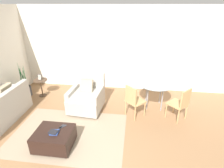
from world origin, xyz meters
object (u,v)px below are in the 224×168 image
(tv_remote_primary, at_px, (63,127))
(potted_plant, at_px, (25,88))
(dining_chair_near_left, at_px, (133,99))
(side_table, at_px, (41,85))
(ottoman, at_px, (54,138))
(picture_frame, at_px, (40,77))
(book_stack, at_px, (54,132))
(dining_chair_near_right, at_px, (181,102))
(tv_remote_secondary, at_px, (61,126))
(armchair, at_px, (87,97))
(dining_table, at_px, (155,86))

(tv_remote_primary, relative_size, potted_plant, 0.13)
(dining_chair_near_left, bearing_deg, side_table, 165.00)
(potted_plant, bearing_deg, dining_chair_near_left, -11.88)
(ottoman, height_order, tv_remote_primary, tv_remote_primary)
(dining_chair_near_left, bearing_deg, picture_frame, 165.00)
(book_stack, height_order, dining_chair_near_right, dining_chair_near_right)
(book_stack, height_order, dining_chair_near_left, dining_chair_near_left)
(tv_remote_primary, height_order, tv_remote_secondary, same)
(armchair, relative_size, dining_table, 0.95)
(tv_remote_primary, distance_m, tv_remote_secondary, 0.03)
(book_stack, relative_size, tv_remote_secondary, 1.21)
(book_stack, bearing_deg, tv_remote_secondary, 73.24)
(armchair, relative_size, potted_plant, 0.84)
(ottoman, bearing_deg, side_table, 122.86)
(ottoman, relative_size, dining_chair_near_left, 0.85)
(potted_plant, bearing_deg, tv_remote_secondary, -42.88)
(picture_frame, bearing_deg, armchair, -19.56)
(ottoman, xyz_separation_m, tv_remote_secondary, (0.11, 0.17, 0.18))
(ottoman, relative_size, tv_remote_primary, 5.03)
(potted_plant, distance_m, side_table, 0.57)
(tv_remote_primary, bearing_deg, dining_chair_near_left, 37.70)
(ottoman, bearing_deg, dining_chair_near_right, 24.98)
(tv_remote_secondary, bearing_deg, potted_plant, 137.12)
(book_stack, distance_m, side_table, 2.55)
(armchair, xyz_separation_m, tv_remote_primary, (-0.16, -1.33, 0.02))
(tv_remote_secondary, height_order, dining_chair_near_right, dining_chair_near_right)
(tv_remote_primary, height_order, dining_table, dining_table)
(ottoman, height_order, picture_frame, picture_frame)
(armchair, xyz_separation_m, dining_chair_near_right, (2.49, -0.20, 0.14))
(ottoman, xyz_separation_m, dining_table, (2.20, 1.89, 0.46))
(side_table, relative_size, dining_table, 0.54)
(side_table, bearing_deg, picture_frame, 90.00)
(tv_remote_secondary, distance_m, dining_chair_near_left, 1.88)
(dining_chair_near_right, bearing_deg, dining_table, 135.00)
(side_table, bearing_deg, ottoman, -57.14)
(dining_table, bearing_deg, dining_chair_near_left, -135.00)
(tv_remote_secondary, relative_size, dining_chair_near_right, 0.18)
(ottoman, xyz_separation_m, potted_plant, (-1.90, 2.04, 0.04))
(picture_frame, bearing_deg, dining_table, -3.22)
(ottoman, bearing_deg, dining_table, 40.74)
(armchair, xyz_separation_m, dining_chair_near_left, (1.30, -0.20, 0.14))
(potted_plant, height_order, side_table, potted_plant)
(side_table, distance_m, dining_chair_near_left, 3.06)
(dining_chair_near_right, bearing_deg, side_table, 169.17)
(tv_remote_primary, bearing_deg, book_stack, -114.43)
(ottoman, height_order, side_table, side_table)
(side_table, xyz_separation_m, picture_frame, (0.00, 0.00, 0.26))
(dining_table, relative_size, dining_chair_near_right, 1.15)
(tv_remote_primary, relative_size, dining_table, 0.15)
(dining_chair_near_right, bearing_deg, book_stack, -153.90)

